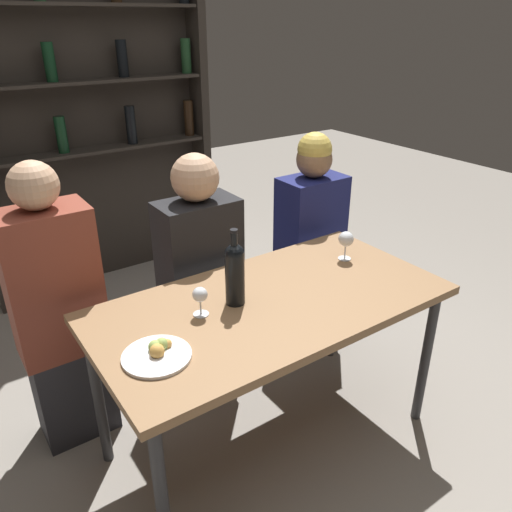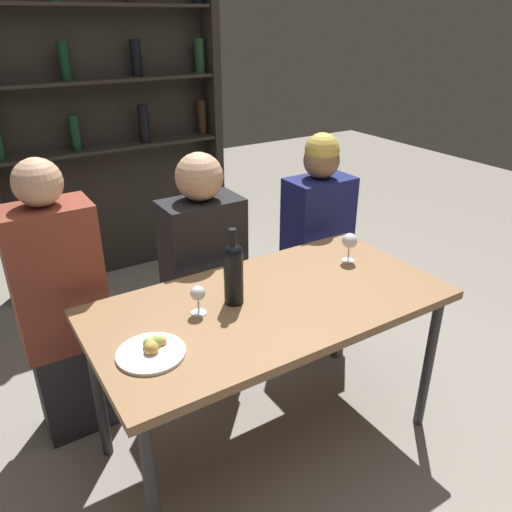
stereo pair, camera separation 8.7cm
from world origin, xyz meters
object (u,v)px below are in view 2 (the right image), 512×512
at_px(seated_person_left, 63,313).
at_px(seated_person_right, 317,245).
at_px(food_plate_0, 152,350).
at_px(wine_glass_0, 350,242).
at_px(wine_glass_1, 198,295).
at_px(wine_bottle, 233,271).
at_px(seated_person_center, 204,279).

xyz_separation_m(seated_person_left, seated_person_right, (1.37, 0.00, -0.01)).
distance_m(food_plate_0, seated_person_right, 1.37).
height_order(wine_glass_0, seated_person_right, seated_person_right).
height_order(wine_glass_1, seated_person_right, seated_person_right).
distance_m(wine_bottle, food_plate_0, 0.44).
distance_m(food_plate_0, seated_person_left, 0.67).
bearing_deg(seated_person_center, wine_glass_1, -118.27).
bearing_deg(wine_glass_0, seated_person_left, 159.19).
xyz_separation_m(wine_glass_1, seated_person_right, (0.97, 0.49, -0.22)).
distance_m(seated_person_left, seated_person_center, 0.67).
xyz_separation_m(wine_glass_1, food_plate_0, (-0.24, -0.14, -0.07)).
distance_m(wine_glass_0, food_plate_0, 1.05).
bearing_deg(seated_person_center, seated_person_right, 0.00).
height_order(wine_glass_0, wine_glass_1, wine_glass_0).
height_order(wine_glass_0, food_plate_0, wine_glass_0).
distance_m(wine_glass_0, seated_person_center, 0.73).
distance_m(wine_glass_1, food_plate_0, 0.29).
relative_size(wine_bottle, seated_person_center, 0.26).
height_order(seated_person_left, seated_person_center, seated_person_left).
relative_size(wine_glass_1, seated_person_center, 0.10).
bearing_deg(seated_person_right, wine_glass_1, -153.03).
bearing_deg(seated_person_left, food_plate_0, -75.56).
bearing_deg(wine_glass_0, wine_bottle, -176.28).
bearing_deg(wine_bottle, seated_person_center, 77.33).
xyz_separation_m(wine_glass_1, seated_person_left, (-0.41, 0.49, -0.20)).
relative_size(seated_person_center, seated_person_right, 0.99).
relative_size(wine_bottle, seated_person_right, 0.26).
bearing_deg(food_plate_0, seated_person_right, 27.66).
distance_m(wine_glass_1, seated_person_right, 1.11).
bearing_deg(wine_glass_1, food_plate_0, -149.70).
distance_m(seated_person_left, seated_person_right, 1.37).
bearing_deg(food_plate_0, wine_glass_1, 30.30).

